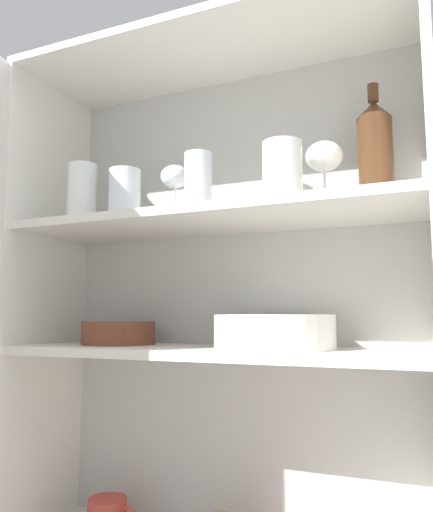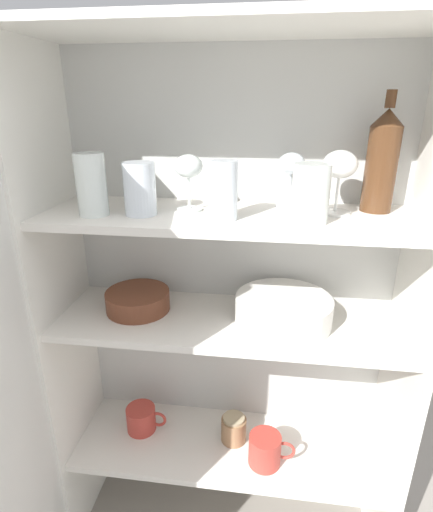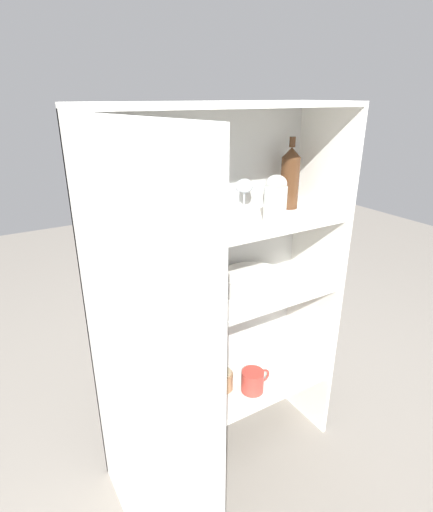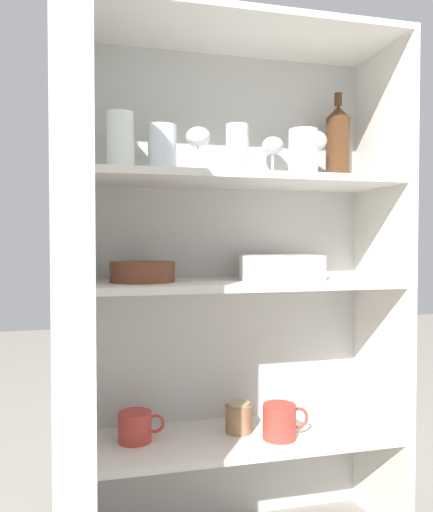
{
  "view_description": "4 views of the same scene",
  "coord_description": "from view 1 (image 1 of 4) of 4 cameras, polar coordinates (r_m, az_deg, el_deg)",
  "views": [
    {
      "loc": [
        0.46,
        -0.88,
        0.83
      ],
      "look_at": [
        0.03,
        0.12,
        0.97
      ],
      "focal_mm": 35.0,
      "sensor_mm": 36.0,
      "label": 1
    },
    {
      "loc": [
        0.1,
        -0.8,
        1.33
      ],
      "look_at": [
        -0.03,
        0.14,
        0.96
      ],
      "focal_mm": 28.0,
      "sensor_mm": 36.0,
      "label": 2
    },
    {
      "loc": [
        -0.72,
        -1.0,
        1.5
      ],
      "look_at": [
        -0.0,
        0.19,
        0.94
      ],
      "focal_mm": 28.0,
      "sensor_mm": 36.0,
      "label": 3
    },
    {
      "loc": [
        -0.39,
        -1.23,
        0.88
      ],
      "look_at": [
        -0.04,
        0.19,
        0.84
      ],
      "focal_mm": 35.0,
      "sensor_mm": 36.0,
      "label": 4
    }
  ],
  "objects": [
    {
      "name": "cupboard_back_panel",
      "position": [
        1.28,
        2.22,
        -11.76
      ],
      "size": [
        0.97,
        0.02,
        1.47
      ],
      "primitive_type": "cube",
      "color": "silver",
      "rests_on": "ground_plane"
    },
    {
      "name": "cupboard_side_left",
      "position": [
        1.4,
        -19.1,
        -10.98
      ],
      "size": [
        0.02,
        0.33,
        1.47
      ],
      "primitive_type": "cube",
      "color": "white",
      "rests_on": "ground_plane"
    },
    {
      "name": "cupboard_top_panel",
      "position": [
        1.3,
        -0.66,
        22.37
      ],
      "size": [
        0.97,
        0.33,
        0.02
      ],
      "primitive_type": "cube",
      "color": "white",
      "rests_on": "cupboard_side_left"
    },
    {
      "name": "shelf_board_middle",
      "position": [
        1.13,
        -0.71,
        -10.92
      ],
      "size": [
        0.93,
        0.29,
        0.02
      ],
      "primitive_type": "cube",
      "color": "silver"
    },
    {
      "name": "shelf_board_upper",
      "position": [
        1.15,
        -0.69,
        4.04
      ],
      "size": [
        0.93,
        0.29,
        0.02
      ],
      "primitive_type": "cube",
      "color": "silver"
    },
    {
      "name": "tumbler_glass_0",
      "position": [
        1.06,
        7.54,
        9.34
      ],
      "size": [
        0.08,
        0.08,
        0.13
      ],
      "color": "white",
      "rests_on": "shelf_board_upper"
    },
    {
      "name": "tumbler_glass_1",
      "position": [
        1.24,
        -10.47,
        6.83
      ],
      "size": [
        0.08,
        0.08,
        0.13
      ],
      "color": "white",
      "rests_on": "shelf_board_upper"
    },
    {
      "name": "tumbler_glass_2",
      "position": [
        1.29,
        -15.11,
        6.88
      ],
      "size": [
        0.07,
        0.07,
        0.15
      ],
      "color": "white",
      "rests_on": "shelf_board_upper"
    },
    {
      "name": "tumbler_glass_3",
      "position": [
        1.13,
        -2.11,
        8.35
      ],
      "size": [
        0.06,
        0.06,
        0.14
      ],
      "color": "white",
      "rests_on": "shelf_board_upper"
    },
    {
      "name": "wine_glass_0",
      "position": [
        1.23,
        -4.79,
        8.61
      ],
      "size": [
        0.07,
        0.07,
        0.14
      ],
      "color": "white",
      "rests_on": "shelf_board_upper"
    },
    {
      "name": "wine_glass_1",
      "position": [
        1.14,
        12.21,
        10.66
      ],
      "size": [
        0.08,
        0.08,
        0.15
      ],
      "color": "white",
      "rests_on": "shelf_board_upper"
    },
    {
      "name": "wine_glass_2",
      "position": [
        1.21,
        7.56,
        8.93
      ],
      "size": [
        0.07,
        0.07,
        0.14
      ],
      "color": "white",
      "rests_on": "shelf_board_upper"
    },
    {
      "name": "wine_bottle",
      "position": [
        1.17,
        17.72,
        11.06
      ],
      "size": [
        0.08,
        0.08,
        0.28
      ],
      "color": "#4C2D19",
      "rests_on": "shelf_board_upper"
    },
    {
      "name": "plate_stack_white",
      "position": [
        1.08,
        6.63,
        -8.6
      ],
      "size": [
        0.26,
        0.26,
        0.07
      ],
      "color": "white",
      "rests_on": "shelf_board_middle"
    },
    {
      "name": "mixing_bowl_large",
      "position": [
        1.28,
        -11.16,
        -8.51
      ],
      "size": [
        0.18,
        0.18,
        0.06
      ],
      "color": "brown",
      "rests_on": "shelf_board_middle"
    }
  ]
}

